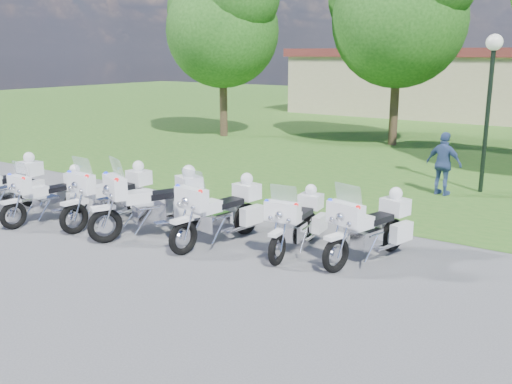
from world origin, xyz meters
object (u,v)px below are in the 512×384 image
Objects in this scene: motorcycle_2 at (113,194)px; motorcycle_6 at (371,226)px; motorcycle_3 at (155,201)px; motorcycle_4 at (221,210)px; motorcycle_0 at (3,185)px; bystander_c at (444,164)px; lamp_post at (491,75)px; motorcycle_5 at (297,221)px; motorcycle_1 at (50,194)px.

motorcycle_6 is (5.84, 1.10, -0.03)m from motorcycle_2.
motorcycle_3 is 4.61m from motorcycle_6.
motorcycle_2 is at bearing 25.06° from motorcycle_6.
motorcycle_3 is at bearing 22.96° from motorcycle_4.
motorcycle_0 is 1.10× the size of motorcycle_6.
bystander_c is (-0.40, 5.86, 0.21)m from motorcycle_6.
motorcycle_3 is at bearing 28.98° from motorcycle_6.
motorcycle_6 is at bearing -163.58° from motorcycle_2.
bystander_c reaches higher than motorcycle_6.
lamp_post is (4.86, 7.99, 2.51)m from motorcycle_3.
motorcycle_0 is at bearing 6.30° from motorcycle_5.
motorcycle_4 is (2.88, 0.33, -0.00)m from motorcycle_2.
motorcycle_4 is 1.61m from motorcycle_5.
motorcycle_5 is (5.84, 1.41, -0.01)m from motorcycle_1.
motorcycle_1 is 1.55m from motorcycle_2.
motorcycle_1 is 0.91× the size of motorcycle_3.
motorcycle_1 is at bearing 6.81° from motorcycle_5.
motorcycle_3 is 0.57× the size of lamp_post.
motorcycle_4 is at bearing -170.85° from motorcycle_0.
motorcycle_6 is at bearing -173.73° from motorcycle_5.
motorcycle_0 is 11.42m from bystander_c.
motorcycle_1 is 0.52× the size of lamp_post.
motorcycle_1 reaches higher than motorcycle_5.
motorcycle_4 is at bearing -141.27° from motorcycle_3.
motorcycle_3 is 1.41× the size of bystander_c.
motorcycle_4 is (1.50, 0.39, -0.05)m from motorcycle_3.
lamp_post is at bearing -105.37° from motorcycle_4.
motorcycle_5 is (4.43, 0.77, -0.07)m from motorcycle_2.
motorcycle_5 is 1.45m from motorcycle_6.
motorcycle_1 is 0.91× the size of motorcycle_4.
motorcycle_2 is 1.06× the size of motorcycle_6.
motorcycle_5 is at bearing 27.48° from motorcycle_6.
motorcycle_5 is (7.26, 1.69, -0.10)m from motorcycle_0.
motorcycle_5 is 1.26× the size of bystander_c.
motorcycle_1 is at bearing 36.00° from motorcycle_3.
motorcycle_4 is 1.40× the size of bystander_c.
motorcycle_2 is at bearing 63.72° from bystander_c.
motorcycle_0 is at bearing 35.73° from motorcycle_3.
motorcycle_3 is 9.69m from lamp_post.
bystander_c reaches higher than motorcycle_2.
motorcycle_2 is 0.57× the size of lamp_post.
lamp_post is 2.48× the size of bystander_c.
motorcycle_2 is 1.01× the size of motorcycle_4.
motorcycle_2 is 5.94m from motorcycle_6.
motorcycle_0 is at bearing 55.33° from bystander_c.
motorcycle_4 is 1.11× the size of motorcycle_5.
motorcycle_2 reaches higher than motorcycle_6.
motorcycle_5 is at bearing -170.06° from motorcycle_0.
motorcycle_1 is 0.96× the size of motorcycle_6.
motorcycle_3 is 1.55m from motorcycle_4.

